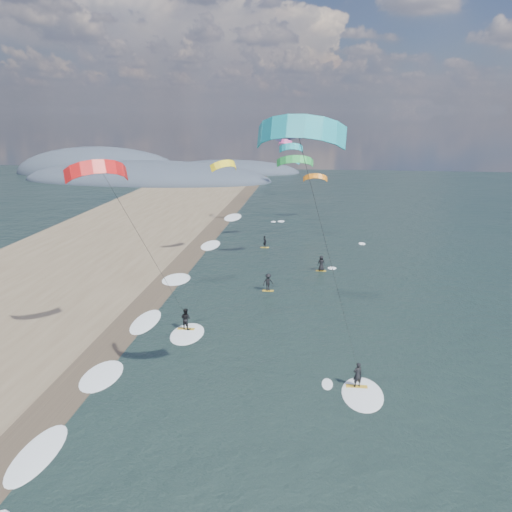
# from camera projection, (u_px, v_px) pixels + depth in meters

# --- Properties ---
(ground) EXTENTS (260.00, 260.00, 0.00)m
(ground) POSITION_uv_depth(u_px,v_px,m) (247.00, 446.00, 26.46)
(ground) COLOR black
(ground) RESTS_ON ground
(wet_sand_strip) EXTENTS (3.00, 240.00, 0.00)m
(wet_sand_strip) POSITION_uv_depth(u_px,v_px,m) (107.00, 348.00, 37.41)
(wet_sand_strip) COLOR #382D23
(wet_sand_strip) RESTS_ON ground
(coastal_hills) EXTENTS (80.00, 41.00, 15.00)m
(coastal_hills) POSITION_uv_depth(u_px,v_px,m) (139.00, 176.00, 134.50)
(coastal_hills) COLOR #3D4756
(coastal_hills) RESTS_ON ground
(kitesurfer_near_a) EXTENTS (7.76, 8.50, 17.33)m
(kitesurfer_near_a) POSITION_uv_depth(u_px,v_px,m) (313.00, 194.00, 24.06)
(kitesurfer_near_a) COLOR gold
(kitesurfer_near_a) RESTS_ON ground
(kitesurfer_near_b) EXTENTS (7.20, 9.10, 14.69)m
(kitesurfer_near_b) POSITION_uv_depth(u_px,v_px,m) (130.00, 224.00, 33.99)
(kitesurfer_near_b) COLOR gold
(kitesurfer_near_b) RESTS_ON ground
(far_kitesurfers) EXTENTS (8.34, 16.94, 1.80)m
(far_kitesurfers) POSITION_uv_depth(u_px,v_px,m) (285.00, 269.00, 53.06)
(far_kitesurfers) COLOR gold
(far_kitesurfers) RESTS_ON ground
(bg_kite_field) EXTENTS (13.31, 63.06, 7.79)m
(bg_kite_field) POSITION_uv_depth(u_px,v_px,m) (288.00, 153.00, 75.94)
(bg_kite_field) COLOR black
(bg_kite_field) RESTS_ON ground
(shoreline_surf) EXTENTS (2.40, 79.40, 0.11)m
(shoreline_surf) POSITION_uv_depth(u_px,v_px,m) (144.00, 323.00, 41.79)
(shoreline_surf) COLOR white
(shoreline_surf) RESTS_ON ground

